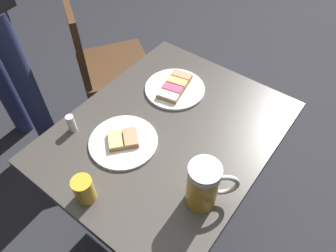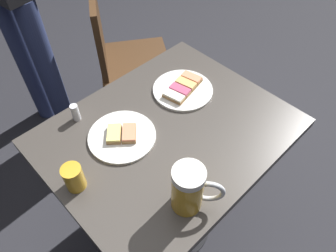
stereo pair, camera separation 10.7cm
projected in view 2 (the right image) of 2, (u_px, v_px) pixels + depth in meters
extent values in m
plane|color=#28282D|center=(168.00, 220.00, 1.65)|extent=(6.00, 6.00, 0.00)
cylinder|color=black|center=(168.00, 220.00, 1.64)|extent=(0.44, 0.44, 0.01)
cylinder|color=black|center=(168.00, 185.00, 1.37)|extent=(0.09, 0.09, 0.71)
cube|color=#423D38|center=(168.00, 133.00, 1.10)|extent=(0.82, 0.66, 0.04)
cylinder|color=white|center=(183.00, 90.00, 1.21)|extent=(0.23, 0.23, 0.01)
cube|color=#9E7547|center=(191.00, 79.00, 1.23)|extent=(0.05, 0.09, 0.01)
cube|color=#EA8E66|center=(192.00, 77.00, 1.23)|extent=(0.05, 0.08, 0.01)
cube|color=#9E7547|center=(186.00, 85.00, 1.21)|extent=(0.05, 0.09, 0.01)
cube|color=#E5B266|center=(186.00, 83.00, 1.20)|extent=(0.05, 0.08, 0.01)
cube|color=#9E7547|center=(180.00, 91.00, 1.19)|extent=(0.05, 0.09, 0.01)
cube|color=#BC4C70|center=(180.00, 89.00, 1.18)|extent=(0.05, 0.08, 0.01)
cube|color=#9E7547|center=(174.00, 97.00, 1.16)|extent=(0.05, 0.09, 0.01)
cube|color=white|center=(174.00, 95.00, 1.16)|extent=(0.05, 0.08, 0.01)
cylinder|color=white|center=(122.00, 136.00, 1.06)|extent=(0.23, 0.23, 0.01)
cube|color=#9E7547|center=(129.00, 134.00, 1.05)|extent=(0.09, 0.09, 0.01)
cube|color=#EA8E66|center=(129.00, 132.00, 1.04)|extent=(0.08, 0.08, 0.01)
cube|color=#9E7547|center=(114.00, 134.00, 1.05)|extent=(0.09, 0.09, 0.01)
cube|color=#EFE07A|center=(114.00, 133.00, 1.04)|extent=(0.08, 0.08, 0.01)
cylinder|color=gold|center=(187.00, 191.00, 0.85)|extent=(0.09, 0.09, 0.14)
cylinder|color=white|center=(189.00, 175.00, 0.79)|extent=(0.09, 0.09, 0.02)
torus|color=silver|center=(208.00, 192.00, 0.84)|extent=(0.07, 0.08, 0.09)
cylinder|color=gold|center=(74.00, 178.00, 0.91)|extent=(0.06, 0.06, 0.09)
cylinder|color=silver|center=(75.00, 112.00, 1.09)|extent=(0.03, 0.03, 0.07)
cylinder|color=#472D19|center=(168.00, 107.00, 1.88)|extent=(0.03, 0.03, 0.44)
cylinder|color=#472D19|center=(159.00, 73.00, 2.08)|extent=(0.03, 0.03, 0.44)
cylinder|color=#472D19|center=(115.00, 115.00, 1.84)|extent=(0.03, 0.03, 0.44)
cylinder|color=#472D19|center=(111.00, 80.00, 2.04)|extent=(0.03, 0.03, 0.44)
cube|color=#472D19|center=(135.00, 62.00, 1.78)|extent=(0.53, 0.53, 0.04)
cube|color=#472D19|center=(99.00, 33.00, 1.60)|extent=(0.21, 0.30, 0.38)
cylinder|color=navy|center=(50.00, 76.00, 1.73)|extent=(0.11, 0.11, 0.88)
cylinder|color=navy|center=(26.00, 60.00, 1.82)|extent=(0.11, 0.11, 0.88)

